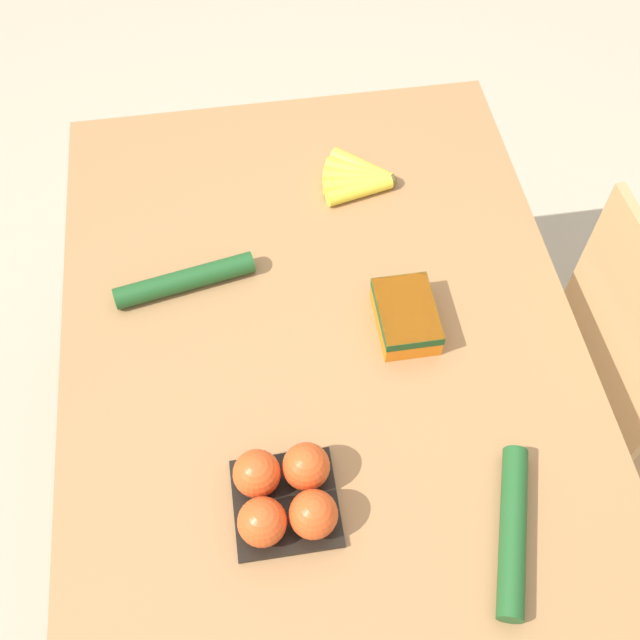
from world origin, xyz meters
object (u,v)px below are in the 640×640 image
at_px(banana_bunch, 359,178).
at_px(cucumber_far, 513,530).
at_px(chair, 634,381).
at_px(cucumber_near, 185,280).
at_px(carrot_bag, 406,315).
at_px(tomato_pack, 285,495).

xyz_separation_m(banana_bunch, cucumber_far, (0.80, 0.10, 0.00)).
relative_size(chair, cucumber_near, 3.41).
relative_size(carrot_bag, cucumber_far, 0.56).
height_order(chair, tomato_pack, chair).
bearing_deg(tomato_pack, chair, 108.12).
distance_m(chair, banana_bunch, 0.78).
bearing_deg(banana_bunch, chair, 53.34).
height_order(banana_bunch, tomato_pack, tomato_pack).
relative_size(tomato_pack, cucumber_far, 0.62).
relative_size(carrot_bag, cucumber_near, 0.55).
relative_size(banana_bunch, carrot_bag, 1.05).
height_order(banana_bunch, cucumber_near, cucumber_near).
bearing_deg(carrot_bag, chair, 84.84).
bearing_deg(cucumber_near, banana_bunch, 119.61).
xyz_separation_m(banana_bunch, tomato_pack, (0.70, -0.25, 0.03)).
relative_size(banana_bunch, cucumber_near, 0.58).
distance_m(chair, cucumber_near, 1.03).
height_order(chair, cucumber_far, chair).
xyz_separation_m(chair, cucumber_near, (-0.20, -0.96, 0.31)).
relative_size(banana_bunch, cucumber_far, 0.58).
xyz_separation_m(tomato_pack, carrot_bag, (-0.32, 0.27, -0.01)).
relative_size(tomato_pack, carrot_bag, 1.12).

